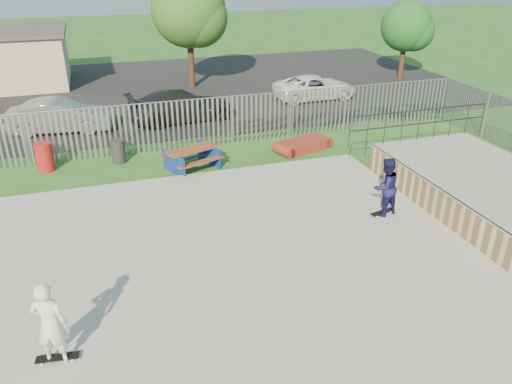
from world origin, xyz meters
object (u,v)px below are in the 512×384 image
object	(u,v)px
tree_mid	(188,10)
car_white	(315,87)
car_silver	(59,116)
car_dark	(181,106)
skater_navy	(385,187)
skater_white	(50,323)
trash_bin_grey	(118,151)
funbox	(303,145)
picnic_table	(192,159)
tree_right	(406,26)
trash_bin_red	(45,157)

from	to	relation	value
tree_mid	car_white	bearing A→B (deg)	-39.04
car_silver	car_white	bearing A→B (deg)	-74.71
car_white	tree_mid	world-z (taller)	tree_mid
car_dark	skater_navy	size ratio (longest dim) A/B	2.78
car_dark	skater_white	world-z (taller)	skater_white
trash_bin_grey	funbox	bearing A→B (deg)	-7.16
car_white	car_dark	bearing A→B (deg)	101.85
picnic_table	skater_white	size ratio (longest dim) A/B	1.27
car_white	skater_navy	bearing A→B (deg)	163.77
car_white	skater_white	distance (m)	20.74
skater_navy	tree_right	bearing A→B (deg)	-137.71
picnic_table	funbox	size ratio (longest dim) A/B	1.00
trash_bin_grey	car_silver	distance (m)	4.92
car_silver	car_white	distance (m)	13.09
trash_bin_grey	tree_mid	size ratio (longest dim) A/B	0.14
tree_mid	tree_right	distance (m)	13.23
trash_bin_red	car_silver	world-z (taller)	car_silver
tree_right	trash_bin_grey	bearing A→B (deg)	-153.23
car_silver	skater_white	size ratio (longest dim) A/B	2.47
tree_mid	skater_navy	bearing A→B (deg)	-83.00
tree_mid	tree_right	world-z (taller)	tree_mid
tree_right	picnic_table	bearing A→B (deg)	-145.79
car_silver	skater_white	bearing A→B (deg)	-170.95
picnic_table	trash_bin_red	xyz separation A→B (m)	(-5.11, 1.49, 0.12)
trash_bin_red	car_dark	xyz separation A→B (m)	(5.78, 4.37, 0.22)
funbox	trash_bin_grey	distance (m)	7.23
skater_navy	skater_white	bearing A→B (deg)	6.58
picnic_table	trash_bin_red	world-z (taller)	trash_bin_red
funbox	tree_mid	world-z (taller)	tree_mid
skater_white	trash_bin_red	bearing A→B (deg)	-68.51
tree_mid	skater_white	size ratio (longest dim) A/B	3.63
funbox	tree_mid	bearing A→B (deg)	82.08
car_silver	funbox	bearing A→B (deg)	-111.77
car_dark	tree_right	world-z (taller)	tree_right
funbox	skater_white	bearing A→B (deg)	-152.24
car_dark	car_white	distance (m)	7.79
funbox	car_silver	world-z (taller)	car_silver
funbox	tree_right	xyz separation A→B (m)	(10.88, 10.01, 2.96)
picnic_table	skater_white	xyz separation A→B (m)	(-4.38, -8.87, 0.64)
picnic_table	skater_navy	distance (m)	7.26
picnic_table	car_dark	size ratio (longest dim) A/B	0.46
car_white	tree_right	world-z (taller)	tree_right
funbox	skater_white	size ratio (longest dim) A/B	1.28
tree_mid	skater_navy	distance (m)	18.24
funbox	trash_bin_grey	xyz separation A→B (m)	(-7.17, 0.90, 0.24)
car_dark	skater_navy	world-z (taller)	skater_navy
car_white	skater_white	bearing A→B (deg)	141.64
trash_bin_grey	car_dark	distance (m)	5.46
car_silver	tree_right	distance (m)	20.91
trash_bin_red	funbox	bearing A→B (deg)	-5.50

